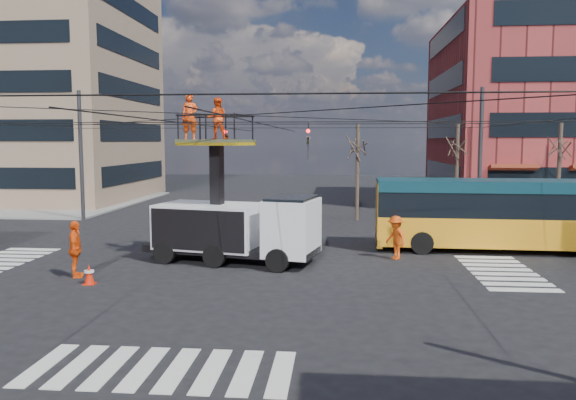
{
  "coord_description": "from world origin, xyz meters",
  "views": [
    {
      "loc": [
        3.78,
        -21.4,
        4.92
      ],
      "look_at": [
        1.74,
        1.68,
        2.48
      ],
      "focal_mm": 35.0,
      "sensor_mm": 36.0,
      "label": 1
    }
  ],
  "objects_px": {
    "city_bus": "(522,213)",
    "flagger": "(396,238)",
    "utility_truck": "(235,210)",
    "worker_ground": "(75,249)",
    "traffic_cone": "(89,274)"
  },
  "relations": [
    {
      "from": "city_bus",
      "to": "flagger",
      "type": "xyz_separation_m",
      "value": [
        -5.77,
        -2.2,
        -0.81
      ]
    },
    {
      "from": "worker_ground",
      "to": "utility_truck",
      "type": "bearing_deg",
      "value": -80.53
    },
    {
      "from": "utility_truck",
      "to": "worker_ground",
      "type": "relative_size",
      "value": 3.55
    },
    {
      "from": "utility_truck",
      "to": "city_bus",
      "type": "height_order",
      "value": "utility_truck"
    },
    {
      "from": "traffic_cone",
      "to": "flagger",
      "type": "relative_size",
      "value": 0.38
    },
    {
      "from": "flagger",
      "to": "utility_truck",
      "type": "bearing_deg",
      "value": -110.08
    },
    {
      "from": "utility_truck",
      "to": "worker_ground",
      "type": "distance_m",
      "value": 6.23
    },
    {
      "from": "city_bus",
      "to": "flagger",
      "type": "height_order",
      "value": "city_bus"
    },
    {
      "from": "utility_truck",
      "to": "city_bus",
      "type": "bearing_deg",
      "value": 27.73
    },
    {
      "from": "city_bus",
      "to": "worker_ground",
      "type": "relative_size",
      "value": 6.27
    },
    {
      "from": "utility_truck",
      "to": "flagger",
      "type": "relative_size",
      "value": 4.01
    },
    {
      "from": "traffic_cone",
      "to": "flagger",
      "type": "height_order",
      "value": "flagger"
    },
    {
      "from": "city_bus",
      "to": "worker_ground",
      "type": "height_order",
      "value": "city_bus"
    },
    {
      "from": "utility_truck",
      "to": "traffic_cone",
      "type": "xyz_separation_m",
      "value": [
        -4.39,
        -3.99,
        -1.8
      ]
    },
    {
      "from": "worker_ground",
      "to": "flagger",
      "type": "height_order",
      "value": "worker_ground"
    }
  ]
}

